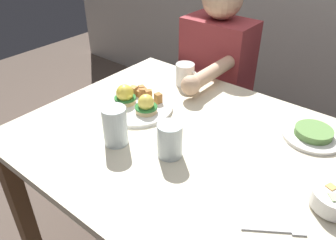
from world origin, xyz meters
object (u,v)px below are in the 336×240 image
(water_glass_near, at_px, (170,142))
(diner_person, at_px, (213,79))
(fork, at_px, (278,230))
(side_plate, at_px, (313,134))
(water_glass_far, at_px, (115,128))
(coffee_mug, at_px, (185,74))
(eggs_benedict_plate, at_px, (137,103))
(dining_table, at_px, (194,167))
(fruit_bowl, at_px, (334,200))

(water_glass_near, distance_m, diner_person, 0.77)
(fork, distance_m, side_plate, 0.45)
(diner_person, bearing_deg, water_glass_far, -82.42)
(side_plate, height_order, diner_person, diner_person)
(water_glass_far, height_order, diner_person, diner_person)
(coffee_mug, bearing_deg, water_glass_far, -81.08)
(water_glass_near, bearing_deg, diner_person, 111.62)
(side_plate, bearing_deg, diner_person, 151.10)
(eggs_benedict_plate, distance_m, diner_person, 0.58)
(dining_table, relative_size, diner_person, 1.05)
(water_glass_far, bearing_deg, eggs_benedict_plate, 115.94)
(diner_person, bearing_deg, coffee_mug, -84.73)
(fruit_bowl, xyz_separation_m, fork, (-0.08, -0.16, -0.03))
(eggs_benedict_plate, distance_m, coffee_mug, 0.28)
(eggs_benedict_plate, bearing_deg, coffee_mug, 85.60)
(water_glass_near, bearing_deg, side_plate, 49.65)
(dining_table, height_order, side_plate, side_plate)
(water_glass_far, bearing_deg, fruit_bowl, 13.54)
(eggs_benedict_plate, relative_size, side_plate, 1.35)
(coffee_mug, distance_m, side_plate, 0.58)
(fruit_bowl, bearing_deg, water_glass_near, -168.62)
(eggs_benedict_plate, relative_size, diner_person, 0.24)
(fork, distance_m, water_glass_far, 0.57)
(fruit_bowl, relative_size, fork, 0.87)
(dining_table, bearing_deg, water_glass_far, -141.01)
(water_glass_far, bearing_deg, dining_table, 38.99)
(dining_table, relative_size, fork, 8.67)
(fork, bearing_deg, fruit_bowl, 63.75)
(side_plate, bearing_deg, fruit_bowl, -62.25)
(fruit_bowl, bearing_deg, eggs_benedict_plate, 176.47)
(eggs_benedict_plate, bearing_deg, water_glass_near, -26.92)
(water_glass_far, height_order, side_plate, water_glass_far)
(dining_table, height_order, eggs_benedict_plate, eggs_benedict_plate)
(fork, height_order, side_plate, side_plate)
(side_plate, distance_m, diner_person, 0.69)
(fruit_bowl, height_order, water_glass_near, water_glass_near)
(fork, distance_m, water_glass_near, 0.40)
(water_glass_near, xyz_separation_m, diner_person, (-0.28, 0.71, -0.14))
(water_glass_near, bearing_deg, fork, -9.42)
(coffee_mug, bearing_deg, diner_person, 95.27)
(eggs_benedict_plate, relative_size, coffee_mug, 2.42)
(fruit_bowl, height_order, fork, fruit_bowl)
(eggs_benedict_plate, relative_size, fruit_bowl, 2.25)
(eggs_benedict_plate, xyz_separation_m, fork, (0.66, -0.20, -0.02))
(dining_table, height_order, water_glass_near, water_glass_near)
(eggs_benedict_plate, xyz_separation_m, fruit_bowl, (0.74, -0.05, 0.01))
(side_plate, bearing_deg, coffee_mug, 175.27)
(fruit_bowl, bearing_deg, diner_person, 140.66)
(fork, relative_size, water_glass_far, 1.05)
(dining_table, distance_m, side_plate, 0.42)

